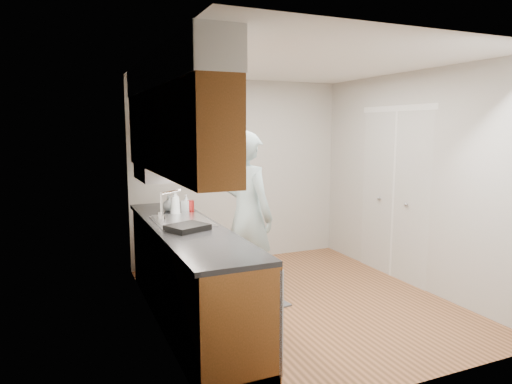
# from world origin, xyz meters

# --- Properties ---
(floor) EXTENTS (3.50, 3.50, 0.00)m
(floor) POSITION_xyz_m (0.00, 0.00, 0.00)
(floor) COLOR #A0633C
(floor) RESTS_ON ground
(ceiling) EXTENTS (3.50, 3.50, 0.00)m
(ceiling) POSITION_xyz_m (0.00, 0.00, 2.50)
(ceiling) COLOR white
(ceiling) RESTS_ON wall_left
(wall_left) EXTENTS (0.02, 3.50, 2.50)m
(wall_left) POSITION_xyz_m (-1.50, 0.00, 1.25)
(wall_left) COLOR #B5B2AA
(wall_left) RESTS_ON floor
(wall_right) EXTENTS (0.02, 3.50, 2.50)m
(wall_right) POSITION_xyz_m (1.50, 0.00, 1.25)
(wall_right) COLOR #B5B2AA
(wall_right) RESTS_ON floor
(wall_back) EXTENTS (3.00, 0.02, 2.50)m
(wall_back) POSITION_xyz_m (0.00, 1.75, 1.25)
(wall_back) COLOR #B5B2AA
(wall_back) RESTS_ON floor
(counter) EXTENTS (0.64, 2.80, 1.30)m
(counter) POSITION_xyz_m (-1.20, -0.00, 0.49)
(counter) COLOR brown
(counter) RESTS_ON floor
(upper_cabinets) EXTENTS (0.47, 2.80, 1.21)m
(upper_cabinets) POSITION_xyz_m (-1.33, 0.05, 1.95)
(upper_cabinets) COLOR brown
(upper_cabinets) RESTS_ON wall_left
(closet_door) EXTENTS (0.02, 1.22, 2.05)m
(closet_door) POSITION_xyz_m (1.49, 0.30, 1.02)
(closet_door) COLOR silver
(closet_door) RESTS_ON wall_right
(floor_mat) EXTENTS (0.67, 0.98, 0.02)m
(floor_mat) POSITION_xyz_m (-0.46, 0.31, 0.01)
(floor_mat) COLOR #5B5B5D
(floor_mat) RESTS_ON floor
(person) EXTENTS (0.73, 0.85, 2.05)m
(person) POSITION_xyz_m (-0.46, 0.31, 1.04)
(person) COLOR #98B5B8
(person) RESTS_ON floor_mat
(soap_bottle_a) EXTENTS (0.11, 0.11, 0.27)m
(soap_bottle_a) POSITION_xyz_m (-1.19, 0.55, 1.08)
(soap_bottle_a) COLOR silver
(soap_bottle_a) RESTS_ON counter
(soap_bottle_b) EXTENTS (0.13, 0.13, 0.20)m
(soap_bottle_b) POSITION_xyz_m (-1.04, 0.66, 1.04)
(soap_bottle_b) COLOR silver
(soap_bottle_b) RESTS_ON counter
(soap_bottle_c) EXTENTS (0.19, 0.19, 0.18)m
(soap_bottle_c) POSITION_xyz_m (-1.19, 0.81, 1.03)
(soap_bottle_c) COLOR silver
(soap_bottle_c) RESTS_ON counter
(soda_can) EXTENTS (0.09, 0.09, 0.13)m
(soda_can) POSITION_xyz_m (-0.99, 0.63, 1.01)
(soda_can) COLOR maroon
(soda_can) RESTS_ON counter
(steel_can) EXTENTS (0.07, 0.07, 0.11)m
(steel_can) POSITION_xyz_m (-1.14, 0.81, 1.00)
(steel_can) COLOR #A5A5AA
(steel_can) RESTS_ON counter
(dish_rack) EXTENTS (0.42, 0.39, 0.05)m
(dish_rack) POSITION_xyz_m (-1.26, -0.20, 0.97)
(dish_rack) COLOR black
(dish_rack) RESTS_ON counter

